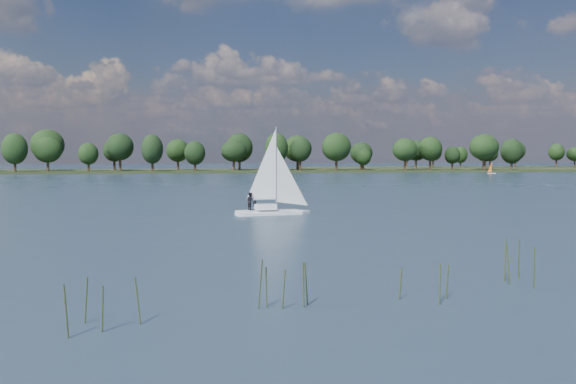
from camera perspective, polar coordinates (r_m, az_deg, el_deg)
name	(u,v)px	position (r m, az deg, el deg)	size (l,w,h in m)	color
ground	(195,186)	(135.98, -8.24, 0.57)	(700.00, 700.00, 0.00)	#233342
far_shore	(195,172)	(247.91, -8.25, 1.78)	(660.00, 40.00, 1.50)	black
far_shore_back	(523,168)	(336.38, 20.17, 2.01)	(220.00, 30.00, 1.40)	black
sailboat	(269,189)	(68.63, -1.66, 0.25)	(7.77, 3.55, 9.87)	white
dinghy_orange	(492,171)	(234.53, 17.64, 1.82)	(2.71, 1.24, 4.22)	white
treeline	(196,150)	(243.37, -8.18, 3.67)	(562.82, 74.02, 18.46)	black
reeds	(221,288)	(26.94, -5.96, -8.52)	(59.84, 12.80, 2.28)	#283316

